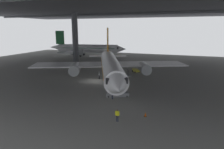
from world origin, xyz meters
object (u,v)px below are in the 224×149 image
Objects in this scene: airplane_main at (111,66)px; baggage_tug at (136,70)px; airplane_distant at (86,48)px; crew_worker_by_stairs at (112,94)px; traffic_cone_orange at (145,114)px; boarding_stairs at (118,92)px; crew_worker_near_nose at (117,115)px.

airplane_main reaches higher than baggage_tug.
airplane_distant reaches higher than baggage_tug.
baggage_tug is (-1.47, 22.24, -0.37)m from crew_worker_by_stairs.
airplane_distant reaches higher than crew_worker_by_stairs.
traffic_cone_orange is at bearing -55.27° from airplane_main.
airplane_distant is at bearing 121.93° from crew_worker_by_stairs.
crew_worker_by_stairs is at bearing 143.12° from traffic_cone_orange.
airplane_main reaches higher than airplane_distant.
crew_worker_near_nose is at bearing -71.49° from boarding_stairs.
airplane_distant reaches higher than boarding_stairs.
baggage_tug is (-4.98, 29.90, -0.41)m from crew_worker_near_nose.
boarding_stairs is 2.98× the size of crew_worker_by_stairs.
baggage_tug reaches higher than traffic_cone_orange.
airplane_main is at bearing 124.73° from traffic_cone_orange.
boarding_stairs is at bearing 132.75° from traffic_cone_orange.
crew_worker_by_stairs is 0.05× the size of airplane_distant.
airplane_main is 21.78× the size of crew_worker_near_nose.
baggage_tug is (27.71, -24.58, -2.77)m from airplane_distant.
baggage_tug is at bearing 74.76° from airplane_main.
traffic_cone_orange is at bearing -73.55° from baggage_tug.
crew_worker_near_nose reaches higher than traffic_cone_orange.
crew_worker_near_nose is 4.15m from traffic_cone_orange.
crew_worker_near_nose is at bearing -80.55° from baggage_tug.
boarding_stairs is 0.14× the size of airplane_distant.
boarding_stairs reaches higher than traffic_cone_orange.
boarding_stairs is at bearing -62.28° from airplane_main.
airplane_main is at bearing 117.72° from boarding_stairs.
airplane_main reaches higher than crew_worker_by_stairs.
traffic_cone_orange is 28.31m from baggage_tug.
airplane_distant reaches higher than crew_worker_near_nose.
boarding_stairs is 1.84m from crew_worker_by_stairs.
crew_worker_near_nose reaches higher than crew_worker_by_stairs.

